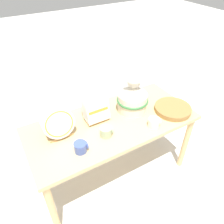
{
  "coord_description": "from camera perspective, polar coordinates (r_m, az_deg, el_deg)",
  "views": [
    {
      "loc": [
        -0.73,
        -1.25,
        1.94
      ],
      "look_at": [
        0.0,
        0.0,
        0.81
      ],
      "focal_mm": 35.0,
      "sensor_mm": 36.0,
      "label": 1
    }
  ],
  "objects": [
    {
      "name": "dish_rack_square_plates",
      "position": [
        1.88,
        -4.3,
        0.44
      ],
      "size": [
        0.21,
        0.16,
        0.23
      ],
      "color": "tan",
      "rests_on": "display_table"
    },
    {
      "name": "display_table",
      "position": [
        1.96,
        0.0,
        -4.48
      ],
      "size": [
        1.49,
        0.68,
        0.7
      ],
      "color": "tan",
      "rests_on": "ground_plane"
    },
    {
      "name": "mug_cream_glaze",
      "position": [
        1.87,
        10.98,
        -2.73
      ],
      "size": [
        0.11,
        0.1,
        0.08
      ],
      "color": "silver",
      "rests_on": "display_table"
    },
    {
      "name": "wicker_charger_stack",
      "position": [
        2.1,
        15.58,
        0.81
      ],
      "size": [
        0.33,
        0.33,
        0.04
      ],
      "color": "olive",
      "rests_on": "display_table"
    },
    {
      "name": "mug_sage_glaze",
      "position": [
        1.76,
        -1.51,
        -5.1
      ],
      "size": [
        0.11,
        0.1,
        0.08
      ],
      "color": "#9EB28E",
      "rests_on": "display_table"
    },
    {
      "name": "dish_rack_round_plates",
      "position": [
        1.76,
        -13.96,
        -2.94
      ],
      "size": [
        0.25,
        0.17,
        0.27
      ],
      "color": "tan",
      "rests_on": "display_table"
    },
    {
      "name": "ceramic_vase",
      "position": [
        1.97,
        5.43,
        3.94
      ],
      "size": [
        0.29,
        0.29,
        0.35
      ],
      "color": "silver",
      "rests_on": "display_table"
    },
    {
      "name": "mug_cobalt_glaze",
      "position": [
        1.65,
        -8.12,
        -9.04
      ],
      "size": [
        0.11,
        0.1,
        0.08
      ],
      "color": "#42569E",
      "rests_on": "display_table"
    },
    {
      "name": "ground_plane",
      "position": [
        2.42,
        0.0,
        -15.31
      ],
      "size": [
        14.0,
        14.0,
        0.0
      ],
      "primitive_type": "plane",
      "color": "silver"
    }
  ]
}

